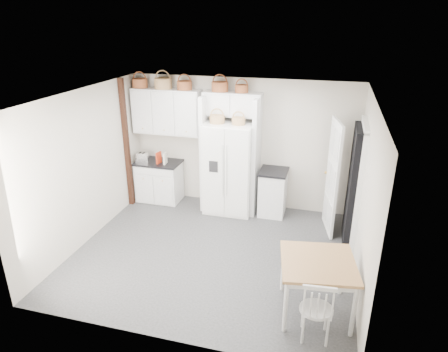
% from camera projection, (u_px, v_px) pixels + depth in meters
% --- Properties ---
extents(floor, '(4.50, 4.50, 0.00)m').
position_uv_depth(floor, '(214.00, 253.00, 6.67)').
color(floor, '#28282B').
rests_on(floor, ground).
extents(ceiling, '(4.50, 4.50, 0.00)m').
position_uv_depth(ceiling, '(212.00, 97.00, 5.70)').
color(ceiling, white).
rests_on(ceiling, wall_back).
extents(wall_back, '(4.50, 0.00, 4.50)m').
position_uv_depth(wall_back, '(242.00, 144.00, 7.97)').
color(wall_back, '#BCB5A7').
rests_on(wall_back, floor).
extents(wall_left, '(0.00, 4.00, 4.00)m').
position_uv_depth(wall_left, '(85.00, 167.00, 6.73)').
color(wall_left, '#BCB5A7').
rests_on(wall_left, floor).
extents(wall_right, '(0.00, 4.00, 4.00)m').
position_uv_depth(wall_right, '(365.00, 197.00, 5.63)').
color(wall_right, '#BCB5A7').
rests_on(wall_right, floor).
extents(refrigerator, '(0.94, 0.75, 1.81)m').
position_uv_depth(refrigerator, '(230.00, 168.00, 7.84)').
color(refrigerator, white).
rests_on(refrigerator, floor).
extents(base_cab_left, '(0.89, 0.56, 0.82)m').
position_uv_depth(base_cab_left, '(159.00, 182.00, 8.45)').
color(base_cab_left, silver).
rests_on(base_cab_left, floor).
extents(base_cab_right, '(0.49, 0.59, 0.87)m').
position_uv_depth(base_cab_right, '(273.00, 193.00, 7.85)').
color(base_cab_right, silver).
rests_on(base_cab_right, floor).
extents(dining_table, '(1.07, 1.07, 0.78)m').
position_uv_depth(dining_table, '(316.00, 287.00, 5.21)').
color(dining_table, olive).
rests_on(dining_table, floor).
extents(windsor_chair, '(0.43, 0.40, 0.83)m').
position_uv_depth(windsor_chair, '(316.00, 309.00, 4.77)').
color(windsor_chair, silver).
rests_on(windsor_chair, floor).
extents(counter_left, '(0.93, 0.60, 0.04)m').
position_uv_depth(counter_left, '(158.00, 162.00, 8.29)').
color(counter_left, black).
rests_on(counter_left, base_cab_left).
extents(counter_right, '(0.53, 0.63, 0.04)m').
position_uv_depth(counter_right, '(274.00, 172.00, 7.68)').
color(counter_right, black).
rests_on(counter_right, base_cab_right).
extents(toaster, '(0.28, 0.19, 0.18)m').
position_uv_depth(toaster, '(142.00, 157.00, 8.29)').
color(toaster, silver).
rests_on(toaster, counter_left).
extents(cookbook_red, '(0.07, 0.16, 0.24)m').
position_uv_depth(cookbook_red, '(159.00, 158.00, 8.15)').
color(cookbook_red, '#B82F14').
rests_on(cookbook_red, counter_left).
extents(cookbook_cream, '(0.04, 0.16, 0.24)m').
position_uv_depth(cookbook_cream, '(165.00, 158.00, 8.12)').
color(cookbook_cream, beige).
rests_on(cookbook_cream, counter_left).
extents(basket_upper_a, '(0.31, 0.31, 0.18)m').
position_uv_depth(basket_upper_a, '(140.00, 83.00, 7.90)').
color(basket_upper_a, brown).
rests_on(basket_upper_a, upper_cabinet).
extents(basket_upper_b, '(0.35, 0.35, 0.20)m').
position_uv_depth(basket_upper_b, '(163.00, 83.00, 7.77)').
color(basket_upper_b, brown).
rests_on(basket_upper_b, upper_cabinet).
extents(basket_upper_c, '(0.29, 0.29, 0.17)m').
position_uv_depth(basket_upper_c, '(184.00, 85.00, 7.67)').
color(basket_upper_c, brown).
rests_on(basket_upper_c, upper_cabinet).
extents(basket_bridge_a, '(0.32, 0.32, 0.18)m').
position_uv_depth(basket_bridge_a, '(220.00, 87.00, 7.49)').
color(basket_bridge_a, brown).
rests_on(basket_bridge_a, bridge_cabinet).
extents(basket_bridge_b, '(0.25, 0.25, 0.14)m').
position_uv_depth(basket_bridge_b, '(242.00, 89.00, 7.40)').
color(basket_bridge_b, brown).
rests_on(basket_bridge_b, bridge_cabinet).
extents(basket_fridge_a, '(0.28, 0.28, 0.15)m').
position_uv_depth(basket_fridge_a, '(217.00, 119.00, 7.44)').
color(basket_fridge_a, brown).
rests_on(basket_fridge_a, refrigerator).
extents(basket_fridge_b, '(0.25, 0.25, 0.13)m').
position_uv_depth(basket_fridge_b, '(239.00, 121.00, 7.34)').
color(basket_fridge_b, brown).
rests_on(basket_fridge_b, refrigerator).
extents(upper_cabinet, '(1.40, 0.34, 0.90)m').
position_uv_depth(upper_cabinet, '(167.00, 112.00, 7.96)').
color(upper_cabinet, silver).
rests_on(upper_cabinet, wall_back).
extents(bridge_cabinet, '(1.12, 0.34, 0.45)m').
position_uv_depth(bridge_cabinet, '(233.00, 104.00, 7.55)').
color(bridge_cabinet, silver).
rests_on(bridge_cabinet, wall_back).
extents(fridge_panel_left, '(0.08, 0.60, 2.30)m').
position_uv_depth(fridge_panel_left, '(206.00, 153.00, 7.92)').
color(fridge_panel_left, silver).
rests_on(fridge_panel_left, floor).
extents(fridge_panel_right, '(0.08, 0.60, 2.30)m').
position_uv_depth(fridge_panel_right, '(256.00, 157.00, 7.67)').
color(fridge_panel_right, silver).
rests_on(fridge_panel_right, floor).
extents(trim_post, '(0.09, 0.09, 2.60)m').
position_uv_depth(trim_post, '(127.00, 144.00, 7.93)').
color(trim_post, black).
rests_on(trim_post, floor).
extents(doorway_void, '(0.18, 0.85, 2.05)m').
position_uv_depth(doorway_void, '(354.00, 187.00, 6.65)').
color(doorway_void, black).
rests_on(doorway_void, floor).
extents(door_slab, '(0.21, 0.79, 2.05)m').
position_uv_depth(door_slab, '(332.00, 177.00, 7.04)').
color(door_slab, white).
rests_on(door_slab, floor).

